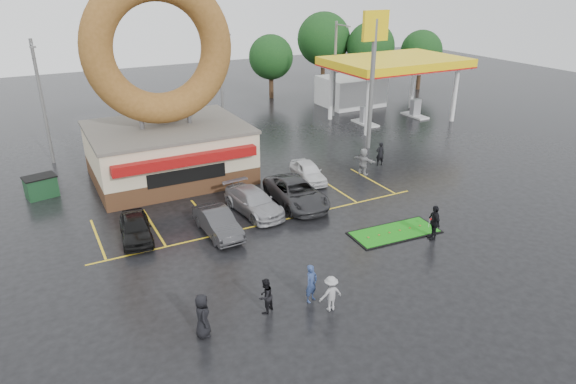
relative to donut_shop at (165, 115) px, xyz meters
name	(u,v)px	position (x,y,z in m)	size (l,w,h in m)	color
ground	(299,249)	(3.00, -12.97, -4.46)	(120.00, 120.00, 0.00)	black
donut_shop	(165,115)	(0.00, 0.00, 0.00)	(10.20, 8.70, 13.50)	#472B19
gas_station	(375,77)	(23.00, 7.97, -0.77)	(12.30, 13.65, 5.90)	silver
shell_sign	(374,55)	(16.00, -0.97, 2.91)	(2.20, 0.36, 10.60)	slate
streetlight_left	(42,100)	(-7.00, 6.95, 0.32)	(0.40, 2.21, 9.00)	slate
streetlight_mid	(222,80)	(7.00, 7.95, 0.32)	(0.40, 2.21, 9.00)	slate
streetlight_right	(335,67)	(19.00, 8.95, 0.32)	(0.40, 2.21, 9.00)	slate
tree_far_a	(371,47)	(29.00, 17.03, 0.72)	(5.60, 5.60, 8.00)	#332114
tree_far_b	(421,51)	(35.00, 15.03, 0.07)	(4.90, 4.90, 7.00)	#332114
tree_far_c	(324,39)	(25.00, 21.03, 1.37)	(6.30, 6.30, 9.00)	#332114
tree_far_d	(271,57)	(17.00, 19.03, 0.07)	(4.90, 4.90, 7.00)	#332114
car_black	(136,228)	(-4.15, -8.00, -3.80)	(1.57, 3.90, 1.33)	black
car_dgrey	(218,222)	(-0.08, -9.47, -3.78)	(1.46, 4.18, 1.38)	#313033
car_silver	(254,202)	(2.76, -7.88, -3.77)	(1.95, 4.81, 1.39)	#98989D
car_grey	(296,193)	(5.55, -7.99, -3.71)	(2.50, 5.43, 1.51)	#2F2E31
car_white	(308,172)	(8.11, -4.97, -3.80)	(1.57, 3.90, 1.33)	silver
person_blue	(311,283)	(1.31, -17.18, -3.59)	(0.64, 0.42, 1.75)	navy
person_blackjkt	(265,296)	(-0.78, -16.99, -3.68)	(0.76, 0.59, 1.56)	black
person_hoodie	(331,293)	(1.70, -18.12, -3.67)	(1.03, 0.59, 1.59)	gray
person_bystander	(202,316)	(-3.59, -17.23, -3.54)	(0.90, 0.59, 1.84)	black
person_cameraman	(434,222)	(9.90, -15.28, -3.50)	(1.13, 0.47, 1.92)	black
person_walker_near	(363,161)	(12.16, -5.69, -3.51)	(1.77, 0.56, 1.91)	gray
person_walker_far	(380,154)	(14.32, -4.75, -3.57)	(0.65, 0.43, 1.79)	black
dumpster	(41,187)	(-8.19, 0.49, -3.81)	(1.80, 1.20, 1.30)	#1A4324
putting_green	(395,232)	(8.51, -13.85, -4.42)	(5.08, 2.43, 0.62)	black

